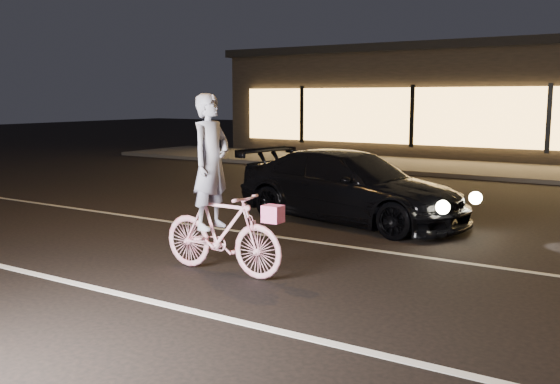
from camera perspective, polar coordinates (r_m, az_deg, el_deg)
The scene contains 6 objects.
ground at distance 7.55m, azimuth 4.26°, elevation -8.71°, with size 90.00×90.00×0.00m, color black.
lane_stripe_near at distance 6.34m, azimuth -2.28°, elevation -12.11°, with size 60.00×0.12×0.01m, color silver.
lane_stripe_far at distance 9.30m, azimuth 10.09°, elevation -5.47°, with size 60.00×0.10×0.01m, color gray.
sidewalk at distance 19.79m, azimuth 22.27°, elevation 1.63°, with size 30.00×4.00×0.12m, color #383533.
cyclist at distance 8.01m, azimuth -5.62°, elevation -1.70°, with size 1.83×0.63×2.30m.
sedan at distance 11.39m, azimuth 6.46°, elevation 0.48°, with size 4.67×2.47×1.29m.
Camera 1 is at (3.37, -6.38, 2.25)m, focal length 40.00 mm.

